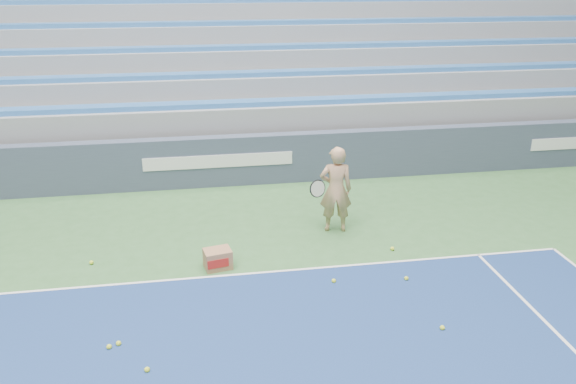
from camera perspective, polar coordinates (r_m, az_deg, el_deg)
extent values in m
cube|color=white|center=(8.89, -5.72, -8.38)|extent=(10.97, 0.05, 0.00)
cube|color=#3B455A|center=(12.33, -7.08, 3.13)|extent=(30.00, 0.30, 1.10)
cube|color=white|center=(12.16, -7.05, 3.12)|extent=(3.20, 0.02, 0.28)
cube|color=gray|center=(16.70, -7.80, 8.08)|extent=(30.00, 8.50, 1.10)
cube|color=gray|center=(16.53, -7.94, 10.78)|extent=(30.00, 8.50, 0.50)
cube|color=#336CB9|center=(12.68, -7.45, 8.84)|extent=(29.60, 0.42, 0.11)
cube|color=gray|center=(16.86, -8.08, 12.71)|extent=(30.00, 7.65, 0.50)
cube|color=#336CB9|center=(13.41, -7.70, 11.72)|extent=(29.60, 0.42, 0.11)
cube|color=gray|center=(17.22, -8.21, 14.57)|extent=(30.00, 6.80, 0.50)
cube|color=#336CB9|center=(14.18, -7.93, 14.30)|extent=(29.60, 0.42, 0.11)
cube|color=gray|center=(17.58, -8.34, 16.36)|extent=(30.00, 5.95, 0.50)
cube|color=#336CB9|center=(14.97, -8.15, 16.61)|extent=(29.60, 0.42, 0.11)
cube|color=gray|center=(17.97, -8.47, 18.07)|extent=(30.00, 5.10, 0.50)
cube|color=#336CB9|center=(15.78, -8.34, 18.68)|extent=(29.60, 0.42, 0.11)
imported|color=tan|center=(10.02, 4.88, 0.26)|extent=(0.63, 0.47, 1.59)
cylinder|color=black|center=(9.66, 3.24, 0.44)|extent=(0.12, 0.27, 0.08)
cylinder|color=beige|center=(9.35, 3.02, 0.35)|extent=(0.29, 0.16, 0.28)
torus|color=black|center=(9.35, 3.02, 0.35)|extent=(0.31, 0.18, 0.30)
cube|color=#996C4A|center=(9.07, -7.15, -6.75)|extent=(0.48, 0.39, 0.32)
cube|color=#B21E19|center=(8.93, -7.10, -7.25)|extent=(0.33, 0.08, 0.14)
sphere|color=yellow|center=(7.69, -16.84, -14.50)|extent=(0.07, 0.07, 0.07)
sphere|color=yellow|center=(7.19, -14.12, -17.10)|extent=(0.07, 0.07, 0.07)
sphere|color=yellow|center=(7.67, -17.72, -14.75)|extent=(0.07, 0.07, 0.07)
sphere|color=yellow|center=(9.74, 10.55, -5.67)|extent=(0.07, 0.07, 0.07)
sphere|color=yellow|center=(8.90, 11.93, -8.59)|extent=(0.07, 0.07, 0.07)
sphere|color=yellow|center=(8.68, 4.67, -8.99)|extent=(0.07, 0.07, 0.07)
sphere|color=yellow|center=(9.69, -19.34, -6.77)|extent=(0.07, 0.07, 0.07)
sphere|color=yellow|center=(7.92, 15.41, -13.16)|extent=(0.07, 0.07, 0.07)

